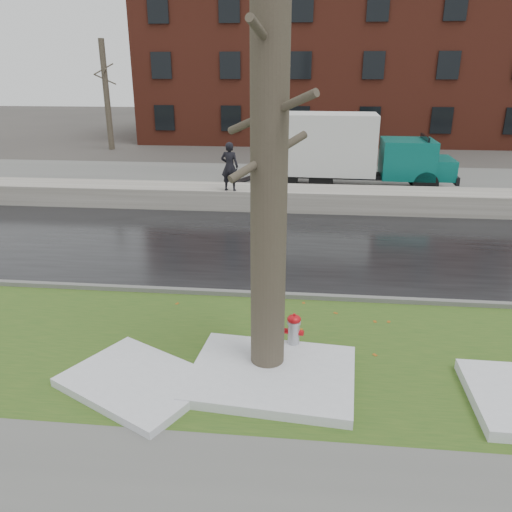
# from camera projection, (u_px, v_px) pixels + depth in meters

# --- Properties ---
(ground) EXTENTS (120.00, 120.00, 0.00)m
(ground) POSITION_uv_depth(u_px,v_px,m) (279.00, 320.00, 10.05)
(ground) COLOR #47423D
(ground) RESTS_ON ground
(verge) EXTENTS (60.00, 4.50, 0.04)m
(verge) POSITION_uv_depth(u_px,v_px,m) (275.00, 352.00, 8.88)
(verge) COLOR #2C4F1A
(verge) RESTS_ON ground
(road) EXTENTS (60.00, 7.00, 0.03)m
(road) POSITION_uv_depth(u_px,v_px,m) (289.00, 246.00, 14.24)
(road) COLOR black
(road) RESTS_ON ground
(parking_lot) EXTENTS (60.00, 9.00, 0.03)m
(parking_lot) POSITION_uv_depth(u_px,v_px,m) (297.00, 183.00, 22.16)
(parking_lot) COLOR slate
(parking_lot) RESTS_ON ground
(curb) EXTENTS (60.00, 0.15, 0.14)m
(curb) POSITION_uv_depth(u_px,v_px,m) (282.00, 296.00, 10.96)
(curb) COLOR slate
(curb) RESTS_ON ground
(snowbank) EXTENTS (60.00, 1.60, 0.75)m
(snowbank) POSITION_uv_depth(u_px,v_px,m) (294.00, 198.00, 18.03)
(snowbank) COLOR #B3ADA4
(snowbank) RESTS_ON ground
(brick_building) EXTENTS (26.00, 12.00, 10.00)m
(brick_building) POSITION_uv_depth(u_px,v_px,m) (333.00, 66.00, 36.06)
(brick_building) COLOR maroon
(brick_building) RESTS_ON ground
(bg_tree_left) EXTENTS (1.40, 1.62, 6.50)m
(bg_tree_left) POSITION_uv_depth(u_px,v_px,m) (106.00, 94.00, 30.55)
(bg_tree_left) COLOR brown
(bg_tree_left) RESTS_ON ground
(bg_tree_center) EXTENTS (1.40, 1.62, 6.50)m
(bg_tree_center) POSITION_uv_depth(u_px,v_px,m) (215.00, 92.00, 33.69)
(bg_tree_center) COLOR brown
(bg_tree_center) RESTS_ON ground
(fire_hydrant) EXTENTS (0.36, 0.32, 0.73)m
(fire_hydrant) POSITION_uv_depth(u_px,v_px,m) (294.00, 331.00, 8.75)
(fire_hydrant) COLOR #AFB1B7
(fire_hydrant) RESTS_ON verge
(tree) EXTENTS (1.37, 1.49, 6.87)m
(tree) POSITION_uv_depth(u_px,v_px,m) (269.00, 161.00, 7.16)
(tree) COLOR brown
(tree) RESTS_ON verge
(box_truck) EXTENTS (9.30, 2.44, 3.09)m
(box_truck) POSITION_uv_depth(u_px,v_px,m) (340.00, 150.00, 20.63)
(box_truck) COLOR black
(box_truck) RESTS_ON ground
(worker) EXTENTS (0.66, 0.47, 1.69)m
(worker) POSITION_uv_depth(u_px,v_px,m) (230.00, 167.00, 17.26)
(worker) COLOR black
(worker) RESTS_ON snowbank
(snow_patch_near) EXTENTS (2.77, 2.22, 0.16)m
(snow_patch_near) POSITION_uv_depth(u_px,v_px,m) (272.00, 375.00, 8.04)
(snow_patch_near) COLOR silver
(snow_patch_near) RESTS_ON verge
(snow_patch_far) EXTENTS (2.70, 2.46, 0.14)m
(snow_patch_far) POSITION_uv_depth(u_px,v_px,m) (137.00, 381.00, 7.89)
(snow_patch_far) COLOR silver
(snow_patch_far) RESTS_ON verge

